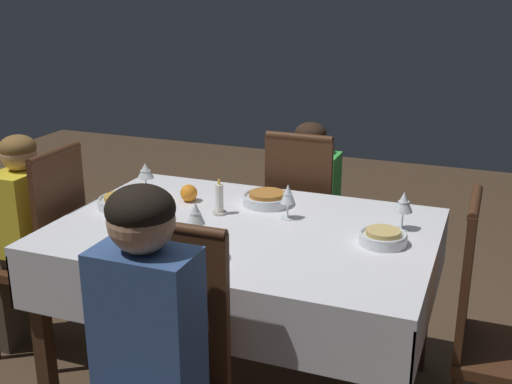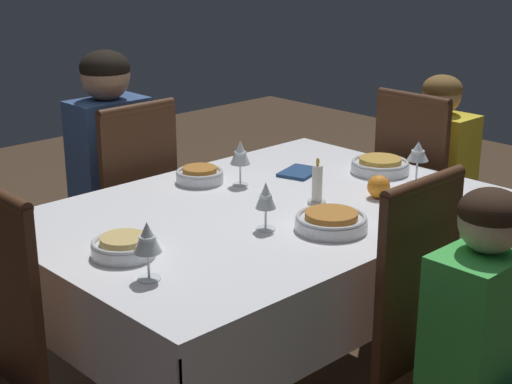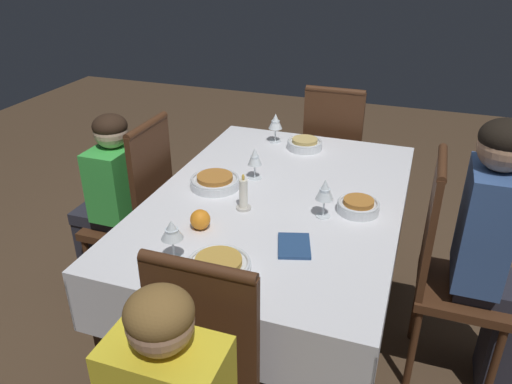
{
  "view_description": "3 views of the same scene",
  "coord_description": "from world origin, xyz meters",
  "px_view_note": "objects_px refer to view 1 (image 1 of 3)",
  "views": [
    {
      "loc": [
        0.91,
        -2.24,
        1.73
      ],
      "look_at": [
        0.01,
        0.1,
        0.89
      ],
      "focal_mm": 45.0,
      "sensor_mm": 36.0,
      "label": 1
    },
    {
      "loc": [
        1.68,
        1.73,
        1.63
      ],
      "look_at": [
        0.01,
        -0.02,
        0.82
      ],
      "focal_mm": 55.0,
      "sensor_mm": 36.0,
      "label": 2
    },
    {
      "loc": [
        -1.82,
        -0.54,
        1.77
      ],
      "look_at": [
        -0.09,
        0.07,
        0.83
      ],
      "focal_mm": 35.0,
      "sensor_mm": 36.0,
      "label": 3
    }
  ],
  "objects_px": {
    "person_adult_denim": "(140,363)",
    "bowl_north": "(267,198)",
    "person_child_green": "(312,206)",
    "napkin_red_folded": "(145,228)",
    "bowl_east": "(383,237)",
    "chair_west": "(47,247)",
    "bowl_south": "(202,252)",
    "candle_centerpiece": "(219,201)",
    "chair_north": "(303,219)",
    "wine_glass_west": "(145,172)",
    "orange_fruit": "(189,193)",
    "wine_glass_south": "(196,214)",
    "chair_south": "(168,373)",
    "dining_table": "(244,246)",
    "wine_glass_east": "(404,203)",
    "chair_east": "(490,326)",
    "bowl_west": "(122,201)",
    "wine_glass_north": "(288,195)",
    "person_child_yellow": "(18,235)"
  },
  "relations": [
    {
      "from": "chair_west",
      "to": "napkin_red_folded",
      "type": "xyz_separation_m",
      "value": [
        0.61,
        -0.13,
        0.23
      ]
    },
    {
      "from": "person_child_green",
      "to": "bowl_south",
      "type": "bearing_deg",
      "value": 87.55
    },
    {
      "from": "chair_south",
      "to": "bowl_east",
      "type": "height_order",
      "value": "chair_south"
    },
    {
      "from": "chair_north",
      "to": "bowl_north",
      "type": "relative_size",
      "value": 4.66
    },
    {
      "from": "person_adult_denim",
      "to": "bowl_north",
      "type": "bearing_deg",
      "value": 92.04
    },
    {
      "from": "chair_north",
      "to": "bowl_west",
      "type": "xyz_separation_m",
      "value": [
        -0.62,
        -0.7,
        0.25
      ]
    },
    {
      "from": "chair_east",
      "to": "napkin_red_folded",
      "type": "xyz_separation_m",
      "value": [
        -1.33,
        -0.11,
        0.23
      ]
    },
    {
      "from": "person_child_green",
      "to": "wine_glass_south",
      "type": "height_order",
      "value": "person_child_green"
    },
    {
      "from": "wine_glass_south",
      "to": "wine_glass_east",
      "type": "xyz_separation_m",
      "value": [
        0.71,
        0.42,
        -0.0
      ]
    },
    {
      "from": "wine_glass_north",
      "to": "orange_fruit",
      "type": "relative_size",
      "value": 1.93
    },
    {
      "from": "bowl_south",
      "to": "napkin_red_folded",
      "type": "relative_size",
      "value": 0.92
    },
    {
      "from": "person_child_yellow",
      "to": "napkin_red_folded",
      "type": "xyz_separation_m",
      "value": [
        0.77,
        -0.13,
        0.19
      ]
    },
    {
      "from": "chair_north",
      "to": "candle_centerpiece",
      "type": "height_order",
      "value": "chair_north"
    },
    {
      "from": "chair_east",
      "to": "bowl_east",
      "type": "height_order",
      "value": "chair_east"
    },
    {
      "from": "bowl_north",
      "to": "bowl_east",
      "type": "bearing_deg",
      "value": -25.21
    },
    {
      "from": "person_child_green",
      "to": "napkin_red_folded",
      "type": "relative_size",
      "value": 5.61
    },
    {
      "from": "bowl_north",
      "to": "wine_glass_west",
      "type": "bearing_deg",
      "value": -170.95
    },
    {
      "from": "chair_west",
      "to": "orange_fruit",
      "type": "height_order",
      "value": "chair_west"
    },
    {
      "from": "chair_north",
      "to": "wine_glass_west",
      "type": "height_order",
      "value": "chair_north"
    },
    {
      "from": "wine_glass_south",
      "to": "wine_glass_east",
      "type": "distance_m",
      "value": 0.82
    },
    {
      "from": "bowl_north",
      "to": "napkin_red_folded",
      "type": "height_order",
      "value": "bowl_north"
    },
    {
      "from": "chair_south",
      "to": "wine_glass_north",
      "type": "xyz_separation_m",
      "value": [
        0.1,
        0.88,
        0.32
      ]
    },
    {
      "from": "wine_glass_south",
      "to": "wine_glass_west",
      "type": "height_order",
      "value": "wine_glass_south"
    },
    {
      "from": "wine_glass_west",
      "to": "chair_west",
      "type": "bearing_deg",
      "value": -148.73
    },
    {
      "from": "chair_north",
      "to": "bowl_east",
      "type": "height_order",
      "value": "chair_north"
    },
    {
      "from": "wine_glass_north",
      "to": "bowl_west",
      "type": "xyz_separation_m",
      "value": [
        -0.72,
        -0.13,
        -0.08
      ]
    },
    {
      "from": "chair_west",
      "to": "napkin_red_folded",
      "type": "height_order",
      "value": "chair_west"
    },
    {
      "from": "bowl_west",
      "to": "orange_fruit",
      "type": "relative_size",
      "value": 2.79
    },
    {
      "from": "bowl_east",
      "to": "person_child_yellow",
      "type": "bearing_deg",
      "value": -177.75
    },
    {
      "from": "wine_glass_north",
      "to": "orange_fruit",
      "type": "distance_m",
      "value": 0.49
    },
    {
      "from": "chair_west",
      "to": "bowl_south",
      "type": "relative_size",
      "value": 6.03
    },
    {
      "from": "candle_centerpiece",
      "to": "napkin_red_folded",
      "type": "distance_m",
      "value": 0.34
    },
    {
      "from": "dining_table",
      "to": "chair_north",
      "type": "xyz_separation_m",
      "value": [
        0.03,
        0.73,
        -0.14
      ]
    },
    {
      "from": "person_adult_denim",
      "to": "dining_table",
      "type": "bearing_deg",
      "value": 92.23
    },
    {
      "from": "person_child_green",
      "to": "bowl_north",
      "type": "bearing_deg",
      "value": 86.49
    },
    {
      "from": "person_child_yellow",
      "to": "bowl_north",
      "type": "xyz_separation_m",
      "value": [
        1.12,
        0.33,
        0.21
      ]
    },
    {
      "from": "person_child_yellow",
      "to": "wine_glass_south",
      "type": "height_order",
      "value": "person_child_yellow"
    },
    {
      "from": "wine_glass_south",
      "to": "candle_centerpiece",
      "type": "relative_size",
      "value": 1.04
    },
    {
      "from": "person_child_yellow",
      "to": "wine_glass_east",
      "type": "relative_size",
      "value": 6.77
    },
    {
      "from": "bowl_east",
      "to": "chair_west",
      "type": "bearing_deg",
      "value": -177.51
    },
    {
      "from": "chair_north",
      "to": "person_child_yellow",
      "type": "bearing_deg",
      "value": 33.6
    },
    {
      "from": "bowl_west",
      "to": "wine_glass_east",
      "type": "distance_m",
      "value": 1.2
    },
    {
      "from": "wine_glass_south",
      "to": "bowl_east",
      "type": "distance_m",
      "value": 0.71
    },
    {
      "from": "wine_glass_south",
      "to": "bowl_south",
      "type": "bearing_deg",
      "value": -56.39
    },
    {
      "from": "bowl_north",
      "to": "candle_centerpiece",
      "type": "height_order",
      "value": "candle_centerpiece"
    },
    {
      "from": "chair_north",
      "to": "wine_glass_west",
      "type": "xyz_separation_m",
      "value": [
        -0.6,
        -0.53,
        0.34
      ]
    },
    {
      "from": "bowl_north",
      "to": "orange_fruit",
      "type": "xyz_separation_m",
      "value": [
        -0.34,
        -0.09,
        0.01
      ]
    },
    {
      "from": "person_child_green",
      "to": "wine_glass_east",
      "type": "relative_size",
      "value": 6.56
    },
    {
      "from": "person_adult_denim",
      "to": "chair_west",
      "type": "bearing_deg",
      "value": 140.08
    },
    {
      "from": "chair_east",
      "to": "chair_west",
      "type": "bearing_deg",
      "value": 89.45
    }
  ]
}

